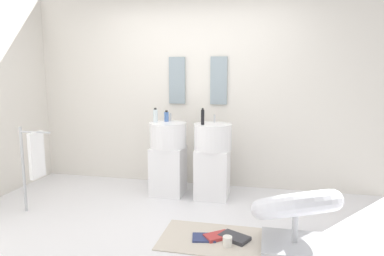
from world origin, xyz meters
TOP-DOWN VIEW (x-y plane):
  - ground_plane at (0.00, 0.00)m, footprint 4.80×3.60m
  - rear_partition at (0.00, 1.65)m, footprint 4.80×0.10m
  - pedestal_sink_left at (-0.28, 1.12)m, footprint 0.46×0.46m
  - pedestal_sink_right at (0.28, 1.12)m, footprint 0.46×0.46m
  - vanity_mirror_left at (-0.28, 1.58)m, footprint 0.22×0.03m
  - vanity_mirror_right at (0.28, 1.58)m, footprint 0.22×0.03m
  - lounge_chair at (1.19, -0.00)m, footprint 1.06×1.07m
  - towel_rack at (-1.52, 0.23)m, footprint 0.37×0.22m
  - area_rug at (0.54, 0.01)m, footprint 1.11×0.63m
  - magazine_red at (0.51, 0.03)m, footprint 0.28×0.26m
  - magazine_navy at (0.39, -0.01)m, footprint 0.24×0.21m
  - magazine_charcoal at (0.66, 0.04)m, footprint 0.31×0.27m
  - coffee_mug at (0.61, -0.11)m, footprint 0.08×0.08m
  - soap_bottle_clear at (-0.44, 1.12)m, footprint 0.06×0.06m
  - soap_bottle_black at (0.17, 1.04)m, footprint 0.04×0.04m
  - soap_bottle_blue at (-0.33, 1.22)m, footprint 0.06×0.06m

SIDE VIEW (x-z plane):
  - ground_plane at x=0.00m, z-range -0.04..0.00m
  - area_rug at x=0.54m, z-range 0.00..0.01m
  - magazine_navy at x=0.39m, z-range 0.01..0.03m
  - magazine_red at x=0.51m, z-range 0.01..0.04m
  - magazine_charcoal at x=0.66m, z-range 0.01..0.04m
  - coffee_mug at x=0.61m, z-range 0.01..0.10m
  - lounge_chair at x=1.19m, z-range 0.03..0.67m
  - pedestal_sink_left at x=-0.28m, z-range -0.02..1.00m
  - pedestal_sink_right at x=0.28m, z-range -0.02..1.00m
  - towel_rack at x=-1.52m, z-range 0.15..1.10m
  - soap_bottle_blue at x=-0.33m, z-range 0.91..1.05m
  - soap_bottle_clear at x=-0.44m, z-range 0.91..1.09m
  - soap_bottle_black at x=0.17m, z-range 0.91..1.11m
  - rear_partition at x=0.00m, z-range 0.00..2.60m
  - vanity_mirror_left at x=-0.28m, z-range 1.12..1.74m
  - vanity_mirror_right at x=0.28m, z-range 1.12..1.74m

